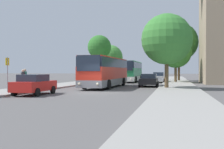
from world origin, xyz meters
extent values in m
plane|color=#565454|center=(0.00, 0.00, 0.00)|extent=(300.00, 300.00, 0.00)
cube|color=gray|center=(-7.00, 0.00, 0.07)|extent=(4.00, 120.00, 0.15)
cube|color=gray|center=(7.00, 0.00, 0.07)|extent=(4.00, 120.00, 0.15)
cube|color=gray|center=(-0.84, 7.36, 0.62)|extent=(2.73, 11.60, 0.70)
cube|color=red|center=(-0.84, 7.36, 1.60)|extent=(2.73, 11.60, 1.25)
cube|color=#232D3D|center=(-0.84, 7.36, 2.70)|extent=(2.75, 11.37, 0.95)
cube|color=red|center=(-0.84, 7.36, 3.23)|extent=(2.67, 11.37, 0.12)
cube|color=#232D3D|center=(-0.96, 1.55, 2.55)|extent=(2.24, 0.11, 1.45)
sphere|color=#F4EAC1|center=(-1.83, 1.55, 0.66)|extent=(0.24, 0.24, 0.24)
sphere|color=#F4EAC1|center=(-0.09, 1.51, 0.66)|extent=(0.24, 0.24, 0.24)
cylinder|color=black|center=(-2.15, 3.92, 0.50)|extent=(0.32, 1.01, 1.00)
cylinder|color=black|center=(0.33, 3.87, 0.50)|extent=(0.32, 1.01, 1.00)
cylinder|color=black|center=(-2.01, 10.85, 0.50)|extent=(0.32, 1.01, 1.00)
cylinder|color=black|center=(0.48, 10.80, 0.50)|extent=(0.32, 1.01, 1.00)
cube|color=silver|center=(-0.43, 21.94, 0.62)|extent=(2.63, 10.92, 0.70)
cube|color=#23844C|center=(-0.43, 21.94, 1.63)|extent=(2.63, 10.92, 1.31)
cube|color=#232D3D|center=(-0.43, 21.94, 2.76)|extent=(2.65, 10.70, 0.95)
cube|color=#23844C|center=(-0.43, 21.94, 3.29)|extent=(2.57, 10.70, 0.12)
cube|color=#232D3D|center=(-0.36, 16.46, 2.61)|extent=(2.24, 0.09, 1.45)
sphere|color=#F4EAC1|center=(-1.23, 16.43, 0.66)|extent=(0.24, 0.24, 0.24)
sphere|color=#F4EAC1|center=(0.51, 16.46, 0.66)|extent=(0.24, 0.24, 0.24)
cylinder|color=black|center=(-1.63, 18.66, 0.50)|extent=(0.31, 1.00, 1.00)
cylinder|color=black|center=(0.86, 18.69, 0.50)|extent=(0.31, 1.00, 1.00)
cylinder|color=black|center=(-1.71, 25.19, 0.50)|extent=(0.31, 1.00, 1.00)
cylinder|color=black|center=(0.77, 25.22, 0.50)|extent=(0.31, 1.00, 1.00)
cube|color=red|center=(-3.87, -2.73, 0.68)|extent=(1.89, 4.15, 0.74)
cube|color=#232D3D|center=(-3.86, -2.89, 1.31)|extent=(1.64, 2.17, 0.52)
cylinder|color=black|center=(-4.80, -1.46, 0.31)|extent=(0.21, 0.62, 0.62)
cylinder|color=black|center=(-2.97, -1.44, 0.31)|extent=(0.21, 0.62, 0.62)
cylinder|color=black|center=(-4.76, -4.02, 0.31)|extent=(0.21, 0.62, 0.62)
cylinder|color=black|center=(-2.93, -3.99, 0.31)|extent=(0.21, 0.62, 0.62)
cube|color=black|center=(3.73, 9.73, 0.65)|extent=(1.94, 4.44, 0.68)
cube|color=#232D3D|center=(3.73, 9.90, 1.24)|extent=(1.69, 2.32, 0.51)
cylinder|color=black|center=(4.69, 8.37, 0.31)|extent=(0.21, 0.62, 0.62)
cylinder|color=black|center=(2.80, 8.35, 0.31)|extent=(0.21, 0.62, 0.62)
cylinder|color=black|center=(4.66, 11.11, 0.31)|extent=(0.21, 0.62, 0.62)
cylinder|color=black|center=(2.77, 11.09, 0.31)|extent=(0.21, 0.62, 0.62)
cube|color=#B7B7BC|center=(4.19, 20.61, 0.68)|extent=(1.75, 4.46, 0.73)
cube|color=#232D3D|center=(4.20, 20.79, 1.33)|extent=(1.53, 2.33, 0.58)
cylinder|color=black|center=(5.04, 19.23, 0.31)|extent=(0.20, 0.62, 0.62)
cylinder|color=black|center=(3.33, 19.24, 0.31)|extent=(0.20, 0.62, 0.62)
cylinder|color=black|center=(5.06, 21.98, 0.31)|extent=(0.20, 0.62, 0.62)
cylinder|color=black|center=(3.35, 22.00, 0.31)|extent=(0.20, 0.62, 0.62)
cylinder|color=gray|center=(-6.38, -2.53, 1.54)|extent=(0.08, 0.08, 2.78)
cube|color=yellow|center=(-6.38, -2.53, 2.58)|extent=(0.03, 0.45, 0.60)
cylinder|color=#23232D|center=(-5.77, -1.28, 0.58)|extent=(0.30, 0.30, 0.86)
cylinder|color=#333338|center=(-5.77, -1.28, 1.37)|extent=(0.36, 0.36, 0.72)
sphere|color=tan|center=(-5.77, -1.28, 1.85)|extent=(0.23, 0.23, 0.23)
cylinder|color=#23232D|center=(-6.52, 0.19, 0.60)|extent=(0.30, 0.30, 0.89)
cylinder|color=#236656|center=(-6.52, 0.19, 1.42)|extent=(0.36, 0.36, 0.75)
sphere|color=tan|center=(-6.52, 0.19, 1.91)|extent=(0.24, 0.24, 0.24)
cylinder|color=brown|center=(-6.84, 25.40, 2.38)|extent=(0.40, 0.40, 4.47)
sphere|color=#2D7028|center=(-6.84, 25.40, 6.24)|extent=(4.32, 4.32, 4.32)
cylinder|color=#513D23|center=(-6.83, 33.93, 1.45)|extent=(0.40, 0.40, 2.61)
sphere|color=#428938|center=(-6.83, 33.93, 4.75)|extent=(5.32, 5.32, 5.32)
cylinder|color=brown|center=(6.79, 20.57, 1.53)|extent=(0.40, 0.40, 2.75)
sphere|color=#2D7028|center=(6.79, 20.57, 4.70)|extent=(4.79, 4.79, 4.79)
cylinder|color=#47331E|center=(7.38, 27.44, 2.31)|extent=(0.40, 0.40, 4.32)
sphere|color=#286023|center=(7.38, 27.44, 7.00)|extent=(6.75, 6.75, 6.75)
cylinder|color=brown|center=(5.83, 6.21, 1.64)|extent=(0.40, 0.40, 2.97)
sphere|color=#387F33|center=(5.83, 6.21, 5.06)|extent=(5.16, 5.16, 5.16)
camera|label=1|loc=(6.60, -20.92, 1.85)|focal=42.00mm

